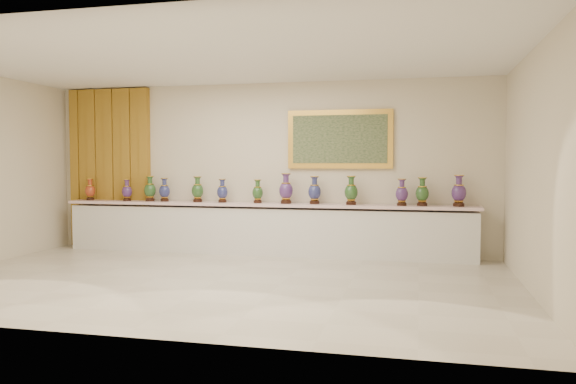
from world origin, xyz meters
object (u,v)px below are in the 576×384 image
vase_0 (90,190)px  counter (262,230)px  vase_1 (127,191)px  vase_2 (150,190)px

vase_0 → counter: bearing=0.2°
counter → vase_1: (-2.57, -0.03, 0.64)m
counter → vase_1: vase_1 is taller
counter → vase_0: 3.40m
vase_1 → vase_0: bearing=178.7°
counter → vase_0: size_ratio=18.02×
counter → vase_2: bearing=-179.8°
vase_0 → vase_1: vase_0 is taller
counter → vase_2: 2.23m
vase_0 → vase_2: (1.22, 0.00, 0.03)m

